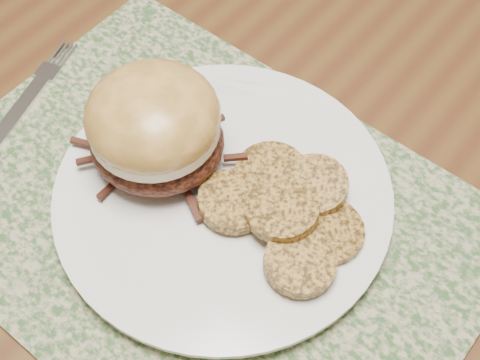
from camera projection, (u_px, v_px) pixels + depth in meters
name	position (u px, v px, depth m)	size (l,w,h in m)	color
dining_table	(165.00, 189.00, 0.66)	(1.50, 0.90, 0.75)	brown
placemat	(202.00, 217.00, 0.55)	(0.45, 0.33, 0.00)	#37592D
dinner_plate	(223.00, 195.00, 0.55)	(0.26, 0.26, 0.02)	white
pork_sandwich	(154.00, 126.00, 0.53)	(0.14, 0.14, 0.08)	black
roasted_potatoes	(287.00, 209.00, 0.52)	(0.15, 0.13, 0.03)	#AE7D33
fork	(24.00, 104.00, 0.61)	(0.06, 0.17, 0.00)	silver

